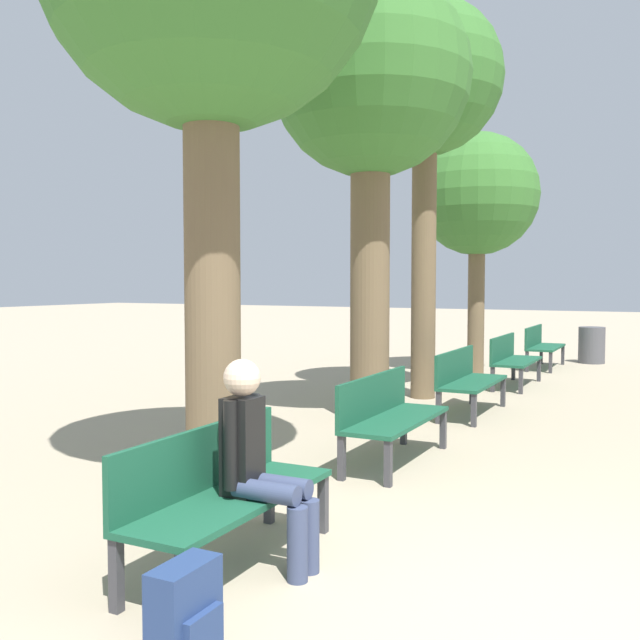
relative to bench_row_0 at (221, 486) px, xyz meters
name	(u,v)px	position (x,y,z in m)	size (l,w,h in m)	color
bench_row_0	(221,486)	(0.00, 0.00, 0.00)	(0.53, 1.65, 0.84)	#195138
bench_row_1	(388,412)	(0.00, 2.78, 0.00)	(0.53, 1.65, 0.84)	#195138
bench_row_2	(466,377)	(0.00, 5.57, 0.00)	(0.53, 1.65, 0.84)	#195138
bench_row_3	(511,357)	(0.00, 8.35, 0.00)	(0.53, 1.65, 0.84)	#195138
bench_row_4	(541,344)	(0.00, 11.14, 0.00)	(0.53, 1.65, 0.84)	#195138
tree_row_1	(371,87)	(-0.93, 4.53, 3.61)	(2.43, 2.43, 5.45)	brown
tree_row_2	(425,85)	(-0.93, 6.57, 4.12)	(2.27, 2.27, 5.86)	brown
tree_row_3	(477,196)	(-0.93, 9.62, 2.83)	(2.26, 2.26, 4.49)	brown
person_seated	(258,458)	(0.24, 0.06, 0.19)	(0.60, 0.34, 1.27)	#384260
backpack	(186,616)	(0.53, -1.04, -0.25)	(0.21, 0.36, 0.47)	navy
trash_bin	(592,345)	(0.82, 12.48, -0.10)	(0.54, 0.54, 0.77)	#4C4C51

